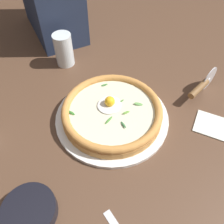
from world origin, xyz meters
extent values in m
cube|color=brown|center=(0.00, 0.00, -0.01)|extent=(2.40, 2.40, 0.03)
cylinder|color=white|center=(0.04, -0.02, 0.01)|extent=(0.35, 0.35, 0.01)
cylinder|color=#D09148|center=(0.04, -0.02, 0.02)|extent=(0.31, 0.31, 0.02)
torus|color=#CF8A42|center=(0.04, -0.02, 0.04)|extent=(0.31, 0.31, 0.02)
cylinder|color=beige|center=(0.04, -0.02, 0.04)|extent=(0.26, 0.26, 0.00)
ellipsoid|color=white|center=(0.04, -0.04, 0.04)|extent=(0.08, 0.07, 0.01)
sphere|color=yellow|center=(0.03, -0.04, 0.06)|extent=(0.03, 0.03, 0.03)
ellipsoid|color=#4B8939|center=(0.00, -0.03, 0.04)|extent=(0.02, 0.01, 0.01)
ellipsoid|color=#478734|center=(0.08, 0.00, 0.04)|extent=(0.03, 0.01, 0.01)
ellipsoid|color=#468D40|center=(-0.01, -0.12, 0.04)|extent=(0.02, 0.02, 0.01)
ellipsoid|color=#32702A|center=(0.14, -0.10, 0.04)|extent=(0.01, 0.03, 0.01)
ellipsoid|color=#5D9736|center=(0.02, 0.02, 0.04)|extent=(0.03, 0.01, 0.01)
ellipsoid|color=#396F3F|center=(0.06, 0.04, 0.04)|extent=(0.02, 0.03, 0.01)
ellipsoid|color=#5D9A4D|center=(-0.03, 0.02, 0.04)|extent=(0.03, 0.03, 0.01)
cylinder|color=black|center=(0.38, 0.05, 0.02)|extent=(0.13, 0.13, 0.03)
cylinder|color=silver|center=(-0.29, 0.11, 0.04)|extent=(0.08, 0.01, 0.08)
cylinder|color=silver|center=(-0.28, 0.11, 0.04)|extent=(0.02, 0.01, 0.01)
cylinder|color=brown|center=(-0.22, 0.11, 0.04)|extent=(0.10, 0.02, 0.02)
cylinder|color=silver|center=(-0.02, -0.34, 0.06)|extent=(0.07, 0.07, 0.12)
cylinder|color=#AE3133|center=(-0.02, -0.34, 0.02)|extent=(0.06, 0.06, 0.05)
cube|color=white|center=(-0.16, 0.23, 0.00)|extent=(0.13, 0.16, 0.01)
camera|label=1|loc=(0.38, 0.32, 0.60)|focal=39.00mm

